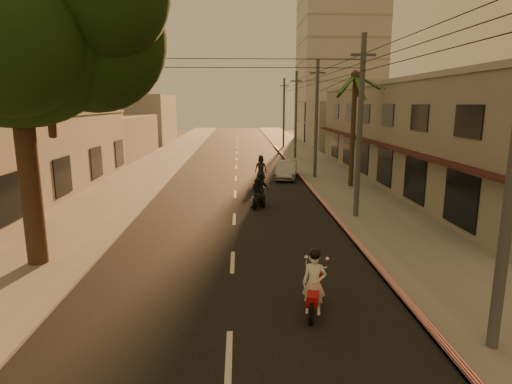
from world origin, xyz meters
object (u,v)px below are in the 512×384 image
broadleaf_tree (27,18)px  scooter_red (314,285)px  scooter_far_a (261,169)px  scooter_mid_a (258,194)px  scooter_mid_b (260,191)px  palm_tree (355,82)px  parked_car (286,170)px

broadleaf_tree → scooter_red: (8.93, -4.13, -7.63)m
scooter_far_a → scooter_red: bearing=-85.3°
broadleaf_tree → scooter_far_a: broadleaf_tree is taller
scooter_mid_a → scooter_mid_b: scooter_mid_b is taller
palm_tree → parked_car: bearing=137.6°
palm_tree → scooter_mid_a: palm_tree is taller
broadleaf_tree → scooter_far_a: 20.53m
palm_tree → scooter_far_a: palm_tree is taller
parked_car → scooter_far_a: bearing=-155.8°
scooter_far_a → parked_car: (2.02, 0.51, -0.17)m
broadleaf_tree → parked_car: 21.92m
scooter_red → parked_car: 21.75m
parked_car → palm_tree: bearing=-32.6°
palm_tree → scooter_mid_b: size_ratio=4.28×
scooter_mid_b → scooter_far_a: (0.48, 8.28, 0.00)m
palm_tree → scooter_far_a: size_ratio=4.15×
broadleaf_tree → scooter_red: size_ratio=6.36×
broadleaf_tree → scooter_mid_a: broadleaf_tree is taller
scooter_red → scooter_mid_a: scooter_red is taller
palm_tree → scooter_far_a: (-6.09, 3.20, -6.28)m
scooter_mid_a → parked_car: 9.74m
scooter_mid_a → scooter_mid_b: (0.14, 0.58, 0.07)m
broadleaf_tree → scooter_mid_b: bearing=47.5°
palm_tree → scooter_mid_a: (-6.71, -5.66, -6.36)m
scooter_mid_b → broadleaf_tree: bearing=-146.5°
scooter_mid_a → parked_car: bearing=92.2°
scooter_far_a → broadleaf_tree: bearing=-113.0°
broadleaf_tree → palm_tree: broadleaf_tree is taller
scooter_mid_b → parked_car: 9.14m
palm_tree → scooter_red: (-5.68, -17.98, -6.31)m
broadleaf_tree → scooter_mid_b: (8.04, 8.78, -7.61)m
palm_tree → parked_car: (-4.06, 3.71, -6.45)m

